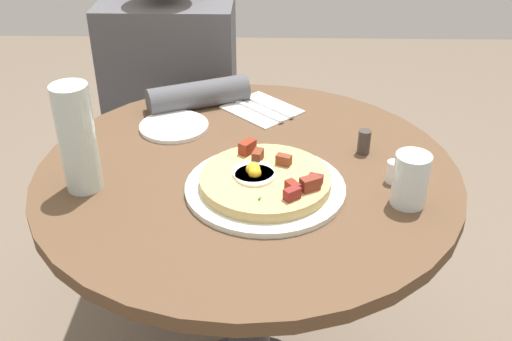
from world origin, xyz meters
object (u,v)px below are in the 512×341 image
(pizza_plate, at_px, (265,188))
(pepper_shaker, at_px, (364,142))
(water_bottle, at_px, (77,139))
(breakfast_pizza, at_px, (265,179))
(dining_table, at_px, (248,234))
(fork, at_px, (257,110))
(salt_shaker, at_px, (393,172))
(water_glass, at_px, (411,180))
(bread_plate, at_px, (174,126))
(person_seated, at_px, (176,137))
(knife, at_px, (267,106))

(pizza_plate, xyz_separation_m, pepper_shaker, (-0.22, -0.16, 0.02))
(water_bottle, height_order, pepper_shaker, water_bottle)
(breakfast_pizza, xyz_separation_m, water_bottle, (0.36, -0.00, 0.09))
(dining_table, relative_size, pizza_plate, 2.80)
(dining_table, bearing_deg, fork, -92.89)
(pizza_plate, bearing_deg, breakfast_pizza, -117.42)
(salt_shaker, relative_size, pepper_shaker, 0.86)
(water_glass, bearing_deg, bread_plate, -31.53)
(breakfast_pizza, xyz_separation_m, fork, (0.03, -0.36, -0.02))
(person_seated, xyz_separation_m, water_bottle, (0.08, 0.64, 0.34))
(bread_plate, distance_m, water_bottle, 0.32)
(pizza_plate, height_order, bread_plate, pizza_plate)
(breakfast_pizza, bearing_deg, knife, -90.06)
(bread_plate, distance_m, pepper_shaker, 0.45)
(breakfast_pizza, height_order, water_glass, water_glass)
(bread_plate, distance_m, knife, 0.25)
(knife, distance_m, pepper_shaker, 0.31)
(person_seated, relative_size, salt_shaker, 24.33)
(pizza_plate, bearing_deg, bread_plate, -50.26)
(knife, relative_size, water_bottle, 0.81)
(dining_table, height_order, person_seated, person_seated)
(pizza_plate, xyz_separation_m, fork, (0.02, -0.36, 0.00))
(knife, xyz_separation_m, pepper_shaker, (-0.22, 0.22, 0.02))
(pizza_plate, height_order, water_glass, water_glass)
(dining_table, height_order, fork, fork)
(pizza_plate, bearing_deg, dining_table, -65.38)
(water_bottle, relative_size, salt_shaker, 4.76)
(water_bottle, height_order, salt_shaker, water_bottle)
(dining_table, distance_m, water_glass, 0.41)
(fork, xyz_separation_m, pepper_shaker, (-0.24, 0.20, 0.02))
(bread_plate, xyz_separation_m, water_bottle, (0.14, 0.26, 0.11))
(breakfast_pizza, distance_m, pepper_shaker, 0.27)
(breakfast_pizza, height_order, salt_shaker, breakfast_pizza)
(water_glass, xyz_separation_m, pepper_shaker, (0.06, -0.20, -0.03))
(fork, relative_size, salt_shaker, 3.86)
(salt_shaker, xyz_separation_m, pepper_shaker, (0.04, -0.12, 0.00))
(salt_shaker, bearing_deg, knife, -53.05)
(pizza_plate, distance_m, knife, 0.38)
(pizza_plate, xyz_separation_m, breakfast_pizza, (-0.00, -0.00, 0.02))
(bread_plate, xyz_separation_m, pepper_shaker, (-0.44, 0.11, 0.02))
(person_seated, distance_m, bread_plate, 0.45)
(bread_plate, bearing_deg, knife, -152.03)
(pizza_plate, height_order, knife, pizza_plate)
(person_seated, xyz_separation_m, knife, (-0.29, 0.26, 0.24))
(pizza_plate, distance_m, bread_plate, 0.34)
(water_bottle, bearing_deg, knife, -133.84)
(person_seated, xyz_separation_m, salt_shaker, (-0.55, 0.61, 0.25))
(person_seated, distance_m, water_glass, 0.93)
(water_bottle, bearing_deg, bread_plate, -118.66)
(breakfast_pizza, distance_m, salt_shaker, 0.26)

